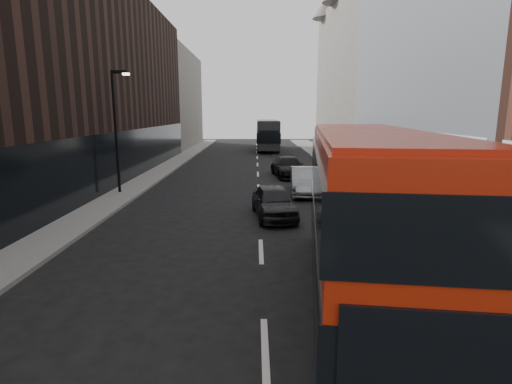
{
  "coord_description": "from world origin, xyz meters",
  "views": [
    {
      "loc": [
        -0.2,
        -5.36,
        4.78
      ],
      "look_at": [
        -0.18,
        6.12,
        2.5
      ],
      "focal_mm": 28.0,
      "sensor_mm": 36.0,
      "label": 1
    }
  ],
  "objects_px": {
    "street_lamp": "(117,123)",
    "car_b": "(305,181)",
    "red_bus": "(365,209)",
    "grey_bus": "(267,134)",
    "car_a": "(274,201)",
    "car_c": "(288,167)"
  },
  "relations": [
    {
      "from": "car_a",
      "to": "street_lamp",
      "type": "bearing_deg",
      "value": 142.44
    },
    {
      "from": "grey_bus",
      "to": "car_a",
      "type": "distance_m",
      "value": 34.24
    },
    {
      "from": "street_lamp",
      "to": "car_a",
      "type": "relative_size",
      "value": 1.6
    },
    {
      "from": "grey_bus",
      "to": "street_lamp",
      "type": "bearing_deg",
      "value": -108.06
    },
    {
      "from": "street_lamp",
      "to": "car_b",
      "type": "relative_size",
      "value": 1.46
    },
    {
      "from": "grey_bus",
      "to": "car_c",
      "type": "xyz_separation_m",
      "value": [
        0.93,
        -22.13,
        -1.32
      ]
    },
    {
      "from": "car_a",
      "to": "car_b",
      "type": "xyz_separation_m",
      "value": [
        2.13,
        5.44,
        0.05
      ]
    },
    {
      "from": "red_bus",
      "to": "grey_bus",
      "type": "xyz_separation_m",
      "value": [
        -1.16,
        42.66,
        -0.36
      ]
    },
    {
      "from": "red_bus",
      "to": "grey_bus",
      "type": "height_order",
      "value": "red_bus"
    },
    {
      "from": "street_lamp",
      "to": "grey_bus",
      "type": "xyz_separation_m",
      "value": [
        9.59,
        28.9,
        -2.11
      ]
    },
    {
      "from": "street_lamp",
      "to": "red_bus",
      "type": "relative_size",
      "value": 0.63
    },
    {
      "from": "grey_bus",
      "to": "car_c",
      "type": "height_order",
      "value": "grey_bus"
    },
    {
      "from": "grey_bus",
      "to": "car_c",
      "type": "relative_size",
      "value": 2.31
    },
    {
      "from": "grey_bus",
      "to": "car_c",
      "type": "bearing_deg",
      "value": -87.3
    },
    {
      "from": "car_a",
      "to": "grey_bus",
      "type": "bearing_deg",
      "value": 82.12
    },
    {
      "from": "red_bus",
      "to": "street_lamp",
      "type": "bearing_deg",
      "value": 135.53
    },
    {
      "from": "car_a",
      "to": "car_b",
      "type": "height_order",
      "value": "car_b"
    },
    {
      "from": "red_bus",
      "to": "car_a",
      "type": "distance_m",
      "value": 8.82
    },
    {
      "from": "red_bus",
      "to": "car_c",
      "type": "height_order",
      "value": "red_bus"
    },
    {
      "from": "street_lamp",
      "to": "red_bus",
      "type": "distance_m",
      "value": 17.54
    },
    {
      "from": "street_lamp",
      "to": "car_a",
      "type": "distance_m",
      "value": 10.89
    },
    {
      "from": "red_bus",
      "to": "grey_bus",
      "type": "relative_size",
      "value": 0.92
    }
  ]
}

